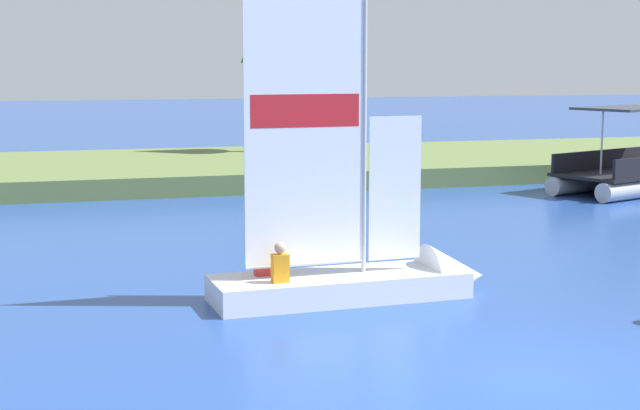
# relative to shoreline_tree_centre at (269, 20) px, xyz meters

# --- Properties ---
(ground_plane) EXTENTS (200.00, 200.00, 0.00)m
(ground_plane) POSITION_rel_shoreline_tree_centre_xyz_m (-2.60, -26.39, -5.80)
(ground_plane) COLOR #234793
(shore_bank) EXTENTS (80.00, 10.32, 0.66)m
(shore_bank) POSITION_rel_shoreline_tree_centre_xyz_m (-2.60, -2.48, -5.47)
(shore_bank) COLOR #5B703D
(shore_bank) RESTS_ON ground
(shoreline_tree_centre) EXTENTS (2.26, 2.26, 7.03)m
(shoreline_tree_centre) POSITION_rel_shoreline_tree_centre_xyz_m (0.00, 0.00, 0.00)
(shoreline_tree_centre) COLOR brown
(shoreline_tree_centre) RESTS_ON shore_bank
(sailboat) EXTENTS (5.19, 1.66, 6.25)m
(sailboat) POSITION_rel_shoreline_tree_centre_xyz_m (-3.02, -21.37, -5.35)
(sailboat) COLOR white
(sailboat) RESTS_ON ground
(pontoon_boat) EXTENTS (6.20, 4.36, 2.76)m
(pontoon_boat) POSITION_rel_shoreline_tree_centre_xyz_m (9.59, -10.39, -5.12)
(pontoon_boat) COLOR #B2B2B7
(pontoon_boat) RESTS_ON ground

